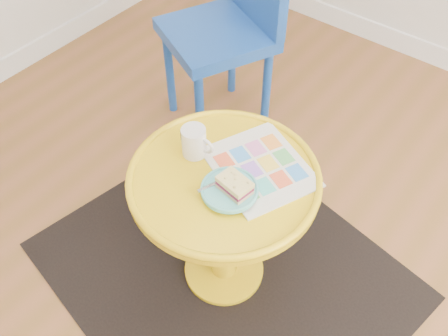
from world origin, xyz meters
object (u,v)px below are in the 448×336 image
Objects in this scene: mug at (195,141)px; plate at (229,190)px; chair at (232,18)px; newspaper at (260,167)px; side_table at (224,208)px.

mug is 0.20m from plate.
chair is 0.89m from newspaper.
side_table is at bearing -100.40° from newspaper.
mug is at bearing 161.07° from plate.
chair is at bearing 125.89° from side_table.
newspaper is at bearing 15.50° from mug.
side_table is 0.94m from chair.
side_table is 0.19m from plate.
newspaper is 1.87× the size of plate.
chair reaches higher than mug.
chair reaches higher than plate.
mug reaches higher than side_table.
newspaper reaches higher than side_table.
mug is (-0.14, 0.02, 0.22)m from side_table.
side_table is 3.50× the size of plate.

